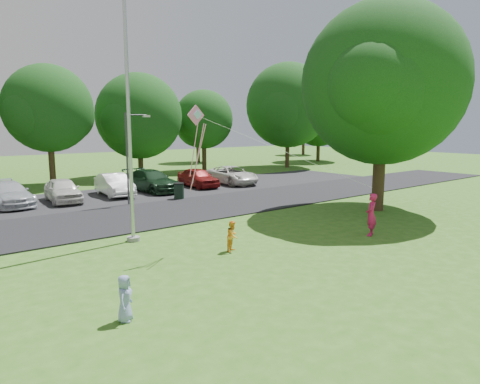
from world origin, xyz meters
TOP-DOWN VIEW (x-y plane):
  - ground at (0.00, 0.00)m, footprint 120.00×120.00m
  - park_road at (0.00, 9.00)m, footprint 60.00×6.00m
  - parking_strip at (0.00, 15.50)m, footprint 42.00×7.00m
  - flagpole at (-3.50, 5.00)m, footprint 0.50×0.50m
  - street_lamp at (-0.30, 12.10)m, footprint 1.44×0.28m
  - trash_can at (2.65, 12.00)m, footprint 0.64×0.64m
  - big_tree at (9.05, 2.61)m, footprint 8.93×8.19m
  - tree_row at (1.59, 24.23)m, footprint 64.35×11.94m
  - horizon_trees at (4.06, 33.88)m, footprint 77.46×7.20m
  - parked_cars at (0.47, 15.51)m, footprint 20.64×5.31m
  - woman at (4.37, -0.20)m, footprint 0.75×0.66m
  - child_yellow at (-1.33, 1.54)m, footprint 0.67×0.63m
  - child_blue at (-6.58, -1.28)m, footprint 0.61×0.62m
  - kite at (-2.21, 2.16)m, footprint 7.06×2.71m

SIDE VIEW (x-z plane):
  - ground at x=0.00m, z-range 0.00..0.00m
  - park_road at x=0.00m, z-range 0.00..0.06m
  - parking_strip at x=0.00m, z-range 0.00..0.06m
  - trash_can at x=2.65m, z-range 0.00..1.01m
  - child_blue at x=-6.58m, z-range 0.00..1.08m
  - child_yellow at x=-1.33m, z-range 0.00..1.10m
  - parked_cars at x=0.47m, z-range 0.02..1.45m
  - woman at x=4.37m, z-range 0.00..1.72m
  - street_lamp at x=-0.30m, z-range 0.52..5.62m
  - flagpole at x=-3.50m, z-range -0.83..9.17m
  - kite at x=-2.21m, z-range 2.72..5.87m
  - horizon_trees at x=4.06m, z-range 0.79..7.81m
  - tree_row at x=1.59m, z-range 0.27..11.15m
  - big_tree at x=9.05m, z-range 1.02..11.61m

